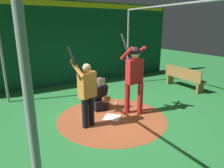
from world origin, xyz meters
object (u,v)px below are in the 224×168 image
Objects in this scene: home_plate at (112,117)px; visitor at (87,91)px; bench at (184,77)px; baseball_0 at (116,103)px; batter at (134,74)px; catcher at (100,97)px.

home_plate is 1.17m from visitor.
baseball_0 is (0.16, -3.18, -0.40)m from bench.
batter is 1.36m from baseball_0.
visitor is at bearing -77.15° from bench.
home_plate is at bearing -37.79° from baseball_0.
bench is 3.21m from baseball_0.
visitor is at bearing -56.95° from baseball_0.
visitor is 1.81m from baseball_0.
bench reaches higher than home_plate.
home_plate is 0.19× the size of batter.
batter is at bearing 73.99° from visitor.
batter is 1.12× the size of visitor.
visitor is at bearing -43.35° from catcher.
bench is 23.18× the size of baseball_0.
home_plate is at bearing -76.20° from bench.
catcher is 0.71m from baseball_0.
catcher is (-0.69, -0.69, -0.76)m from batter.
home_plate is 0.22× the size of visitor.
batter is at bearing 44.95° from catcher.
batter is at bearing 87.60° from home_plate.
home_plate is 5.68× the size of baseball_0.
catcher is (-0.66, -0.02, 0.38)m from home_plate.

